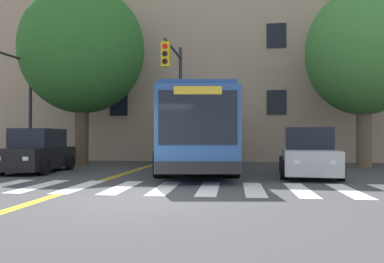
{
  "coord_description": "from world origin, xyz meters",
  "views": [
    {
      "loc": [
        2.43,
        -8.6,
        1.46
      ],
      "look_at": [
        0.29,
        7.31,
        1.68
      ],
      "focal_mm": 35.0,
      "sensor_mm": 36.0,
      "label": 1
    }
  ],
  "objects": [
    {
      "name": "building_facade",
      "position": [
        -0.29,
        17.27,
        6.86
      ],
      "size": [
        35.12,
        8.25,
        13.71
      ],
      "color": "tan",
      "rests_on": "ground"
    },
    {
      "name": "car_silver_far_lane",
      "position": [
        4.87,
        5.86,
        0.81
      ],
      "size": [
        2.36,
        4.94,
        1.79
      ],
      "color": "#B7BABF",
      "rests_on": "ground"
    },
    {
      "name": "traffic_light_overhead",
      "position": [
        -0.61,
        8.22,
        3.93
      ],
      "size": [
        0.34,
        3.83,
        5.9
      ],
      "color": "#28282D",
      "rests_on": "ground"
    },
    {
      "name": "city_bus",
      "position": [
        0.31,
        8.33,
        1.72
      ],
      "size": [
        4.21,
        12.46,
        3.2
      ],
      "color": "#2D5699",
      "rests_on": "ground"
    },
    {
      "name": "lane_line_yellow_inner",
      "position": [
        -2.24,
        15.82,
        0.0
      ],
      "size": [
        0.12,
        36.0,
        0.01
      ],
      "primitive_type": "cube",
      "color": "gold",
      "rests_on": "ground"
    },
    {
      "name": "crosswalk",
      "position": [
        0.26,
        1.82,
        0.0
      ],
      "size": [
        15.57,
        3.27,
        0.01
      ],
      "color": "white",
      "rests_on": "ground"
    },
    {
      "name": "traffic_light_far_corner",
      "position": [
        -8.23,
        7.33,
        3.8
      ],
      "size": [
        0.47,
        3.96,
        5.52
      ],
      "color": "#28282D",
      "rests_on": "ground"
    },
    {
      "name": "ground_plane",
      "position": [
        0.0,
        0.0,
        0.0
      ],
      "size": [
        120.0,
        120.0,
        0.0
      ],
      "primitive_type": "plane",
      "color": "#424244"
    },
    {
      "name": "street_tree_curbside_large",
      "position": [
        8.13,
        9.95,
        5.47
      ],
      "size": [
        5.6,
        5.63,
        8.52
      ],
      "color": "brown",
      "rests_on": "ground"
    },
    {
      "name": "car_black_near_lane",
      "position": [
        -5.9,
        5.79,
        0.82
      ],
      "size": [
        2.15,
        4.03,
        1.78
      ],
      "color": "black",
      "rests_on": "ground"
    },
    {
      "name": "car_white_behind_bus",
      "position": [
        -0.61,
        18.52,
        0.84
      ],
      "size": [
        2.23,
        4.05,
        1.83
      ],
      "color": "white",
      "rests_on": "ground"
    },
    {
      "name": "street_tree_curbside_small",
      "position": [
        -5.85,
        9.93,
        6.01
      ],
      "size": [
        7.1,
        6.3,
        9.39
      ],
      "color": "brown",
      "rests_on": "ground"
    },
    {
      "name": "lane_line_yellow_outer",
      "position": [
        -2.08,
        15.82,
        0.0
      ],
      "size": [
        0.12,
        36.0,
        0.01
      ],
      "primitive_type": "cube",
      "color": "gold",
      "rests_on": "ground"
    }
  ]
}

